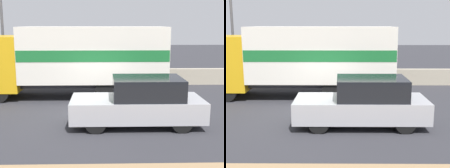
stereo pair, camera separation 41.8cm
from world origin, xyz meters
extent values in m
plane|color=#2D2D33|center=(0.00, 0.00, 0.00)|extent=(80.00, 80.00, 0.00)
cube|color=#A39984|center=(0.00, 6.15, 0.46)|extent=(60.00, 0.35, 0.92)
cylinder|color=#4C4C51|center=(-5.23, 5.37, 2.95)|extent=(0.14, 0.14, 5.90)
cube|color=gold|center=(-4.55, 3.12, 1.67)|extent=(1.76, 2.34, 2.51)
cube|color=#2D2D33|center=(-0.30, 3.12, 0.69)|extent=(6.75, 1.34, 0.25)
cube|color=silver|center=(-0.30, 3.12, 2.08)|extent=(6.75, 2.43, 2.54)
cube|color=#19662D|center=(-0.30, 3.12, 2.10)|extent=(6.71, 2.45, 0.51)
cylinder|color=black|center=(-4.55, 2.12, 0.47)|extent=(0.93, 0.28, 0.93)
cylinder|color=black|center=(-4.55, 4.12, 0.47)|extent=(0.93, 0.28, 0.93)
cylinder|color=black|center=(1.56, 2.12, 0.47)|extent=(0.93, 0.28, 0.93)
cylinder|color=black|center=(1.56, 4.12, 0.47)|extent=(0.93, 0.28, 0.93)
cylinder|color=black|center=(0.21, 2.12, 0.47)|extent=(0.93, 0.28, 0.93)
cylinder|color=black|center=(0.21, 4.12, 0.47)|extent=(0.93, 0.28, 0.93)
cube|color=#9E9EA3|center=(1.30, -1.20, 0.61)|extent=(4.52, 1.87, 0.71)
cube|color=black|center=(1.67, -1.20, 1.33)|extent=(2.35, 1.72, 0.72)
cylinder|color=black|center=(-0.10, -2.01, 0.34)|extent=(0.69, 0.20, 0.69)
cylinder|color=black|center=(-0.10, -0.38, 0.34)|extent=(0.69, 0.20, 0.69)
cylinder|color=black|center=(2.71, -2.01, 0.34)|extent=(0.69, 0.20, 0.69)
cylinder|color=black|center=(2.71, -0.38, 0.34)|extent=(0.69, 0.20, 0.69)
camera|label=1|loc=(0.19, -11.63, 3.50)|focal=50.00mm
camera|label=2|loc=(0.60, -11.63, 3.50)|focal=50.00mm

